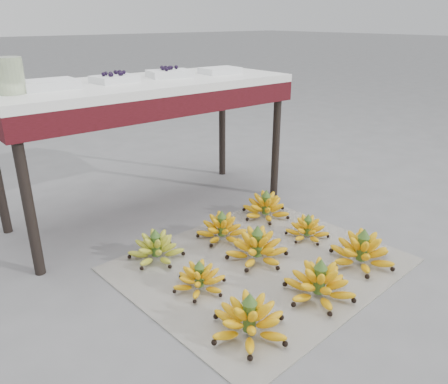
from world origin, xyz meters
TOP-DOWN VIEW (x-y plane):
  - ground at (0.00, 0.00)m, footprint 60.00×60.00m
  - newspaper_mat at (0.10, 0.04)m, footprint 1.32×1.13m
  - bunch_front_left at (-0.29, -0.30)m, footprint 0.36×0.36m
  - bunch_front_center at (0.10, -0.31)m, footprint 0.38×0.38m
  - bunch_front_right at (0.47, -0.27)m, footprint 0.40×0.40m
  - bunch_mid_left at (-0.26, 0.06)m, footprint 0.30×0.30m
  - bunch_mid_center at (0.11, 0.09)m, footprint 0.32×0.32m
  - bunch_mid_right at (0.48, 0.08)m, footprint 0.28×0.28m
  - bunch_back_left at (-0.27, 0.40)m, footprint 0.29×0.29m
  - bunch_back_center at (0.12, 0.37)m, footprint 0.28×0.28m
  - bunch_back_right at (0.49, 0.42)m, footprint 0.36×0.36m
  - vendor_table at (0.02, 0.92)m, footprint 1.67×0.67m
  - tray_far_left at (-0.50, 0.93)m, footprint 0.26×0.19m
  - tray_left at (-0.15, 0.94)m, footprint 0.24×0.19m
  - tray_right at (0.20, 0.94)m, footprint 0.27×0.22m
  - tray_far_right at (0.53, 0.89)m, footprint 0.24×0.18m
  - glass_jar at (-0.69, 0.88)m, footprint 0.15×0.15m

SIDE VIEW (x-z plane):
  - ground at x=0.00m, z-range 0.00..0.00m
  - newspaper_mat at x=0.10m, z-range 0.00..0.01m
  - bunch_mid_right at x=0.48m, z-range -0.02..0.12m
  - bunch_mid_left at x=-0.26m, z-range -0.02..0.13m
  - bunch_back_center at x=0.12m, z-range -0.02..0.14m
  - bunch_back_left at x=-0.27m, z-range -0.02..0.14m
  - bunch_back_right at x=0.49m, z-range -0.02..0.15m
  - bunch_front_left at x=-0.29m, z-range -0.02..0.16m
  - bunch_front_center at x=0.10m, z-range -0.02..0.16m
  - bunch_mid_center at x=0.11m, z-range -0.02..0.16m
  - bunch_front_right at x=0.47m, z-range -0.02..0.16m
  - vendor_table at x=0.02m, z-range 0.31..1.11m
  - tray_far_right at x=0.53m, z-range 0.80..0.84m
  - tray_left at x=-0.15m, z-range 0.79..0.85m
  - tray_far_left at x=-0.50m, z-range 0.80..0.84m
  - tray_right at x=0.20m, z-range 0.79..0.85m
  - glass_jar at x=-0.69m, z-range 0.80..0.96m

